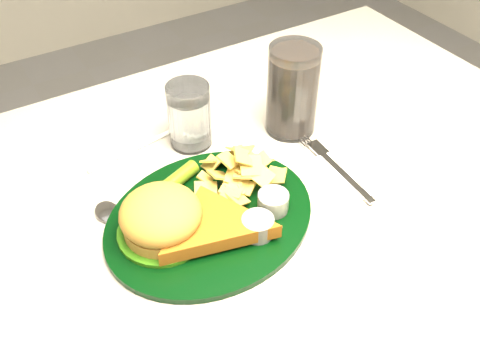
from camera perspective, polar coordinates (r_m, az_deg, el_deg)
The scene contains 7 objects.
table at distance 1.06m, azimuth -0.74°, elevation -17.22°, with size 1.20×0.80×0.75m, color #ABA49A, non-canonical shape.
dinner_plate at distance 0.71m, azimuth -3.30°, elevation -2.44°, with size 0.30×0.25×0.07m, color black, non-canonical shape.
water_glass at distance 0.84m, azimuth -5.43°, elevation 6.85°, with size 0.07×0.07×0.11m, color silver.
cola_glass at distance 0.86m, azimuth 5.62°, elevation 9.49°, with size 0.08×0.08×0.15m, color black.
fork_napkin at distance 0.81m, azimuth 10.93°, elevation 0.60°, with size 0.12×0.16×0.01m, color white, non-canonical shape.
spoon at distance 0.72m, azimuth -10.91°, elevation -6.68°, with size 0.04×0.15×0.01m, color silver, non-canonical shape.
wrapped_straw at distance 0.87m, azimuth -10.12°, elevation 3.82°, with size 0.20×0.07×0.01m, color white, non-canonical shape.
Camera 1 is at (-0.26, -0.46, 1.29)m, focal length 40.00 mm.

